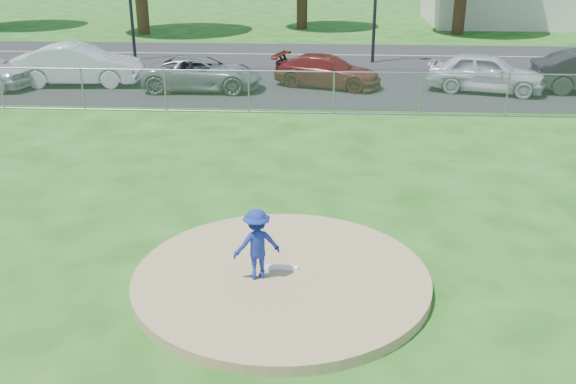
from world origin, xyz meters
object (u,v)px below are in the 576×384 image
pitcher (257,244)px  traffic_cone (166,85)px  parked_car_darkred (328,71)px  parked_car_gray (202,73)px  parked_car_pearl (486,72)px  parked_car_white (79,65)px

pitcher → traffic_cone: bearing=-91.0°
traffic_cone → parked_car_darkred: parked_car_darkred is taller
parked_car_gray → parked_car_darkred: parked_car_gray is taller
pitcher → parked_car_pearl: 17.61m
pitcher → parked_car_darkred: 16.54m
parked_car_white → parked_car_gray: 5.34m
pitcher → parked_car_pearl: bearing=-135.8°
parked_car_gray → traffic_cone: bearing=114.7°
parked_car_white → parked_car_gray: (5.30, -0.62, -0.17)m
traffic_cone → parked_car_pearl: bearing=4.4°
parked_car_white → parked_car_gray: bearing=-100.6°
parked_car_white → parked_car_darkred: (10.40, 0.30, -0.19)m
parked_car_gray → parked_car_pearl: (11.44, 0.34, 0.11)m
parked_car_darkred → parked_car_pearl: 6.37m
pitcher → parked_car_white: parked_car_white is taller
traffic_cone → parked_car_pearl: (12.80, 0.99, 0.47)m
traffic_cone → parked_car_gray: bearing=25.3°
parked_car_white → parked_car_pearl: parked_car_white is taller
parked_car_white → parked_car_darkred: bearing=-92.3°
pitcher → parked_car_white: bearing=-80.8°
parked_car_white → parked_car_darkred: parked_car_white is taller
traffic_cone → parked_car_white: parked_car_white is taller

